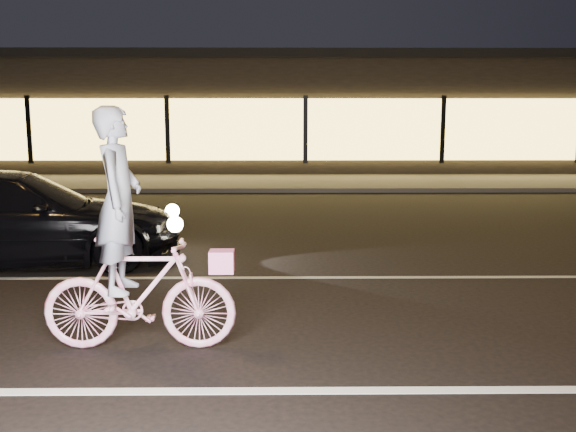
{
  "coord_description": "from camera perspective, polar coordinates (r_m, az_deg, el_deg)",
  "views": [
    {
      "loc": [
        -0.78,
        -6.28,
        2.19
      ],
      "look_at": [
        -0.71,
        0.6,
        1.06
      ],
      "focal_mm": 40.0,
      "sensor_mm": 36.0,
      "label": 1
    }
  ],
  "objects": [
    {
      "name": "ground",
      "position": [
        6.69,
        6.25,
        -9.85
      ],
      "size": [
        90.0,
        90.0,
        0.0
      ],
      "primitive_type": "plane",
      "color": "black",
      "rests_on": "ground"
    },
    {
      "name": "lane_stripe_near",
      "position": [
        5.31,
        8.22,
        -15.1
      ],
      "size": [
        60.0,
        0.12,
        0.01
      ],
      "primitive_type": "cube",
      "color": "silver",
      "rests_on": "ground"
    },
    {
      "name": "lane_stripe_far",
      "position": [
        8.6,
        4.68,
        -5.46
      ],
      "size": [
        60.0,
        0.1,
        0.01
      ],
      "primitive_type": "cube",
      "color": "gray",
      "rests_on": "ground"
    },
    {
      "name": "sidewalk",
      "position": [
        19.41,
        1.74,
        2.99
      ],
      "size": [
        30.0,
        4.0,
        0.12
      ],
      "primitive_type": "cube",
      "color": "#383533",
      "rests_on": "ground"
    },
    {
      "name": "storefront",
      "position": [
        25.26,
        1.21,
        9.19
      ],
      "size": [
        25.4,
        8.42,
        4.2
      ],
      "color": "black",
      "rests_on": "ground"
    },
    {
      "name": "cyclist",
      "position": [
        6.03,
        -13.56,
        -4.32
      ],
      "size": [
        1.78,
        0.61,
        2.24
      ],
      "rotation": [
        0.0,
        0.0,
        1.57
      ],
      "color": "#F24286",
      "rests_on": "ground"
    },
    {
      "name": "sedan",
      "position": [
        9.92,
        -23.18,
        -0.21
      ],
      "size": [
        4.97,
        2.79,
        1.36
      ],
      "rotation": [
        0.0,
        0.0,
        1.77
      ],
      "color": "black",
      "rests_on": "ground"
    }
  ]
}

